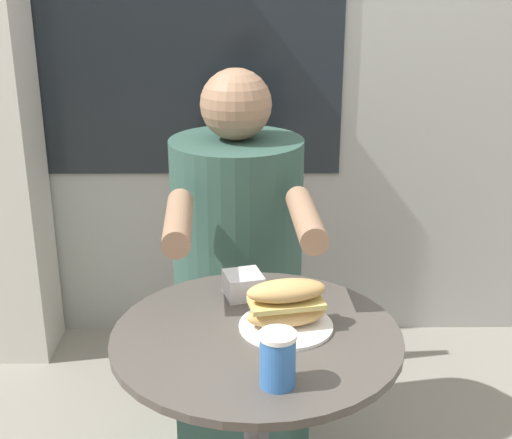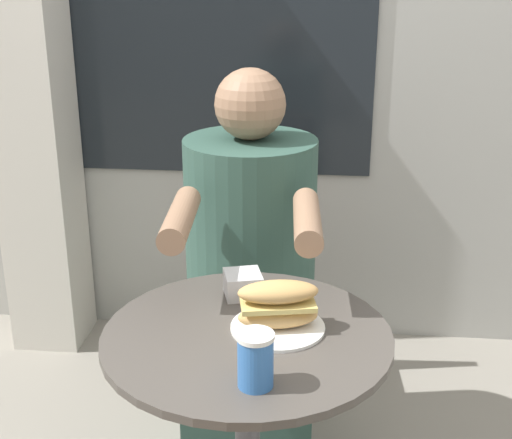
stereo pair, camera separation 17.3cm
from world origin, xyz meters
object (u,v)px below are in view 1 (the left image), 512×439
diner_chair (238,257)px  seated_diner (238,301)px  cafe_table (256,406)px  drink_cup (278,359)px  sandwich_on_plate (286,307)px

diner_chair → seated_diner: bearing=87.8°
cafe_table → seated_diner: size_ratio=0.58×
cafe_table → drink_cup: bearing=-78.9°
sandwich_on_plate → seated_diner: bearing=103.2°
cafe_table → drink_cup: drink_cup is taller
diner_chair → sandwich_on_plate: bearing=95.0°
drink_cup → diner_chair: bearing=95.3°
seated_diner → sandwich_on_plate: bearing=99.7°
sandwich_on_plate → drink_cup: (-0.03, -0.23, 0.01)m
cafe_table → seated_diner: (-0.05, 0.54, 0.00)m
cafe_table → sandwich_on_plate: size_ratio=3.31×
drink_cup → sandwich_on_plate: bearing=83.2°
diner_chair → cafe_table: bearing=90.4°
diner_chair → seated_diner: (0.01, -0.35, 0.00)m
cafe_table → drink_cup: (0.04, -0.21, 0.25)m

